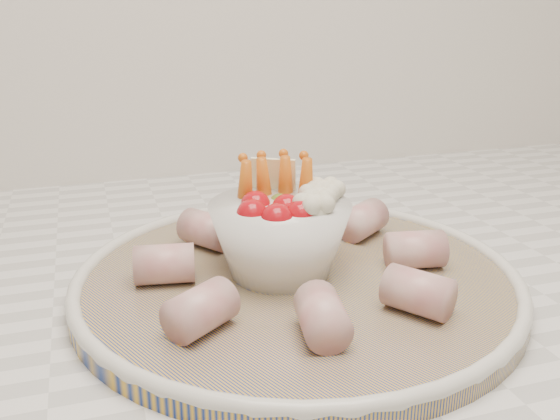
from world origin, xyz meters
name	(u,v)px	position (x,y,z in m)	size (l,w,h in m)	color
serving_platter	(297,279)	(0.03, 1.37, 0.93)	(0.50, 0.50, 0.02)	navy
veggie_bowl	(282,231)	(0.02, 1.37, 0.97)	(0.12, 0.12, 0.10)	white
cured_meat_rolls	(296,256)	(0.03, 1.37, 0.95)	(0.26, 0.27, 0.03)	#AF5054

